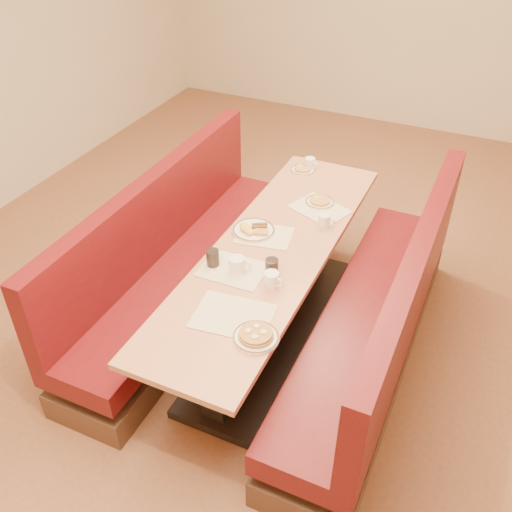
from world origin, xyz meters
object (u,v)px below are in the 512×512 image
at_px(booth_right, 378,325).
at_px(coffee_mug_c, 325,220).
at_px(eggs_plate, 253,230).
at_px(pancake_plate, 256,336).
at_px(soda_tumbler_mid, 272,267).
at_px(coffee_mug_d, 310,163).
at_px(diner_table, 271,293).
at_px(coffee_mug_a, 272,280).
at_px(booth_left, 178,266).
at_px(coffee_mug_b, 238,265).
at_px(soda_tumbler_near, 213,258).

bearing_deg(booth_right, coffee_mug_c, 144.20).
distance_m(booth_right, eggs_plate, 1.01).
distance_m(pancake_plate, soda_tumbler_mid, 0.54).
xyz_separation_m(booth_right, coffee_mug_d, (-0.89, 1.10, 0.43)).
relative_size(diner_table, booth_right, 1.00).
xyz_separation_m(pancake_plate, eggs_plate, (-0.43, 0.89, -0.00)).
bearing_deg(coffee_mug_a, booth_left, 167.87).
distance_m(pancake_plate, coffee_mug_c, 1.15).
relative_size(diner_table, coffee_mug_a, 20.06).
distance_m(diner_table, coffee_mug_b, 0.54).
relative_size(coffee_mug_a, coffee_mug_b, 0.94).
xyz_separation_m(booth_right, pancake_plate, (-0.49, -0.78, 0.41)).
bearing_deg(booth_right, booth_left, 180.00).
bearing_deg(booth_right, diner_table, 180.00).
relative_size(coffee_mug_b, coffee_mug_c, 1.16).
bearing_deg(soda_tumbler_near, coffee_mug_b, 1.26).
distance_m(booth_left, coffee_mug_c, 1.11).
height_order(diner_table, coffee_mug_d, coffee_mug_d).
relative_size(booth_left, booth_right, 1.00).
bearing_deg(eggs_plate, soda_tumbler_near, -99.29).
height_order(eggs_plate, soda_tumbler_mid, soda_tumbler_mid).
bearing_deg(diner_table, coffee_mug_c, 59.73).
height_order(coffee_mug_d, soda_tumbler_mid, soda_tumbler_mid).
xyz_separation_m(coffee_mug_b, soda_tumbler_mid, (0.19, 0.06, 0.00)).
height_order(coffee_mug_d, soda_tumbler_near, soda_tumbler_near).
relative_size(coffee_mug_b, soda_tumbler_near, 1.22).
xyz_separation_m(eggs_plate, soda_tumbler_near, (-0.07, -0.43, 0.04)).
xyz_separation_m(booth_left, eggs_plate, (0.55, 0.11, 0.41)).
relative_size(soda_tumbler_near, soda_tumbler_mid, 1.00).
relative_size(coffee_mug_a, soda_tumbler_near, 1.15).
height_order(pancake_plate, soda_tumbler_near, soda_tumbler_near).
bearing_deg(diner_table, soda_tumbler_mid, -67.70).
height_order(booth_right, coffee_mug_b, booth_right).
bearing_deg(soda_tumbler_mid, coffee_mug_a, -65.61).
bearing_deg(coffee_mug_a, coffee_mug_d, 111.58).
relative_size(diner_table, soda_tumbler_mid, 22.96).
distance_m(booth_right, coffee_mug_a, 0.81).
height_order(diner_table, coffee_mug_b, coffee_mug_b).
relative_size(coffee_mug_c, soda_tumbler_near, 1.06).
height_order(diner_table, pancake_plate, pancake_plate).
relative_size(diner_table, coffee_mug_d, 22.56).
xyz_separation_m(eggs_plate, soda_tumbler_mid, (0.29, -0.36, 0.04)).
bearing_deg(coffee_mug_d, soda_tumbler_near, -72.40).
bearing_deg(soda_tumbler_near, diner_table, 51.60).
bearing_deg(eggs_plate, coffee_mug_b, -77.22).
distance_m(coffee_mug_c, soda_tumbler_mid, 0.64).
xyz_separation_m(booth_right, coffee_mug_b, (-0.82, -0.32, 0.44)).
bearing_deg(coffee_mug_c, diner_table, -118.97).
bearing_deg(booth_left, eggs_plate, 10.99).
distance_m(booth_left, booth_right, 1.46).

